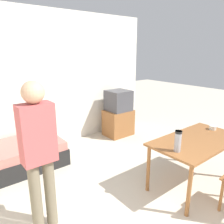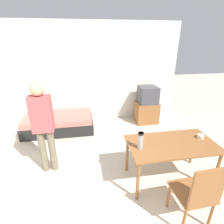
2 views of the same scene
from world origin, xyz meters
name	(u,v)px [view 1 (image 1 of 2)]	position (x,y,z in m)	size (l,w,h in m)	color
wall_back	(25,83)	(0.00, 3.92, 1.35)	(5.67, 0.06, 2.70)	silver
daybed	(9,159)	(-0.55, 3.36, 0.21)	(1.76, 0.90, 0.43)	black
tv	(118,114)	(1.90, 3.47, 0.51)	(0.62, 0.48, 1.06)	brown
dining_table	(197,144)	(1.49, 1.25, 0.64)	(1.41, 0.76, 0.72)	brown
person_standing	(39,148)	(-0.55, 1.83, 0.97)	(0.34, 0.22, 1.66)	#6B604C
thermos_flask	(178,140)	(0.94, 1.20, 0.87)	(0.09, 0.09, 0.27)	#99999E
mate_bowl	(213,128)	(2.04, 1.32, 0.75)	(0.11, 0.11, 0.06)	beige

